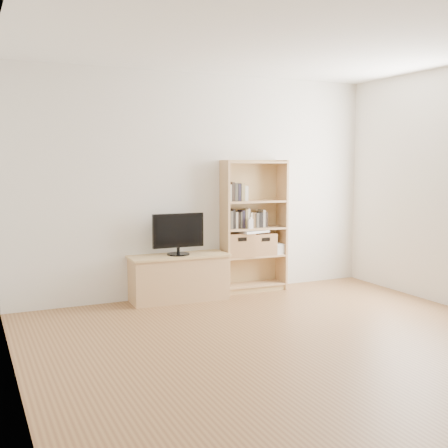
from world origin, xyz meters
TOP-DOWN VIEW (x-y plane):
  - floor at (0.00, 0.00)m, footprint 4.50×5.00m
  - back_wall at (0.00, 2.50)m, footprint 4.50×0.02m
  - left_wall at (-2.25, 0.00)m, footprint 0.02×5.00m
  - ceiling at (0.00, 0.00)m, footprint 4.50×5.00m
  - tv_stand at (-0.35, 2.29)m, footprint 1.11×0.45m
  - bookshelf at (0.65, 2.36)m, footprint 0.81×0.31m
  - television at (-0.35, 2.29)m, footprint 0.60×0.06m
  - books_row_mid at (0.65, 2.38)m, footprint 0.85×0.23m
  - books_row_upper at (0.47, 2.38)m, footprint 0.36×0.16m
  - baby_monitor at (0.56, 2.27)m, footprint 0.06×0.04m
  - basket_left at (0.44, 2.36)m, footprint 0.37×0.31m
  - basket_right at (0.75, 2.35)m, footprint 0.33×0.28m
  - laptop at (0.61, 2.34)m, footprint 0.40×0.32m
  - magazine_stack at (0.93, 2.34)m, footprint 0.18×0.25m

SIDE VIEW (x-z plane):
  - floor at x=0.00m, z-range -0.01..0.01m
  - tv_stand at x=-0.35m, z-range 0.00..0.50m
  - magazine_stack at x=0.93m, z-range 0.44..0.55m
  - basket_right at x=0.75m, z-range 0.44..0.71m
  - basket_left at x=0.44m, z-range 0.44..0.73m
  - laptop at x=0.61m, z-range 0.73..0.76m
  - television at x=-0.35m, z-range 0.52..0.99m
  - bookshelf at x=0.65m, z-range 0.00..1.60m
  - baby_monitor at x=0.56m, z-range 0.78..0.90m
  - books_row_mid at x=0.65m, z-range 0.78..1.01m
  - books_row_upper at x=0.47m, z-range 1.11..1.30m
  - back_wall at x=0.00m, z-range 0.00..2.60m
  - left_wall at x=-2.25m, z-range 0.00..2.60m
  - ceiling at x=0.00m, z-range 2.60..2.60m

